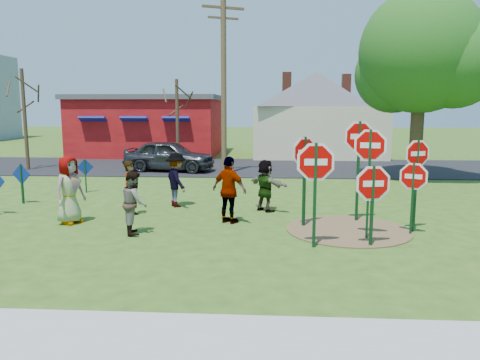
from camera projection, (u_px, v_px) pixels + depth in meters
The scene contains 26 objects.
ground at pixel (184, 219), 13.40m from camera, with size 120.00×120.00×0.00m, color #2D4E16.
sidewalk at pixel (87, 343), 6.30m from camera, with size 22.00×1.80×0.08m, color #9E9E99.
road at pixel (223, 167), 24.73m from camera, with size 120.00×7.50×0.04m, color black.
dirt_patch at pixel (348, 230), 12.14m from camera, with size 3.20×3.20×0.03m, color brown.
red_building at pixel (150, 125), 31.17m from camera, with size 9.40×7.69×3.90m.
cream_house at pixel (317, 110), 30.35m from camera, with size 9.40×9.40×6.50m.
stop_sign_a at pixel (315, 171), 10.45m from camera, with size 1.17×0.12×2.55m.
stop_sign_b at pixel (359, 145), 12.80m from camera, with size 1.14×0.19×2.95m.
stop_sign_c at pixel (370, 158), 11.07m from camera, with size 1.01×0.28×2.80m.
stop_sign_d at pixel (417, 162), 11.78m from camera, with size 0.89×0.31×2.48m.
stop_sign_e at pixel (373, 189), 10.58m from camera, with size 1.09×0.22×2.02m.
stop_sign_f at pixel (413, 181), 11.54m from camera, with size 0.85×0.40×1.95m.
stop_sign_g at pixel (305, 161), 12.28m from camera, with size 0.90×0.66×2.56m.
blue_diamond_c at pixel (22, 179), 15.39m from camera, with size 0.69×0.16×1.33m.
blue_diamond_d at pixel (85, 172), 17.36m from camera, with size 0.59×0.20×1.26m.
person_a at pixel (69, 190), 12.76m from camera, with size 0.91×0.60×1.87m, color #3F4C85.
person_b at pixel (131, 188), 13.73m from camera, with size 0.59×0.39×1.62m, color #247A63.
person_c at pixel (134, 203), 11.75m from camera, with size 0.78×0.60×1.60m, color brown.
person_d at pixel (176, 180), 14.92m from camera, with size 1.13×0.65×1.74m, color #303035.
person_e at pixel (229, 190), 12.78m from camera, with size 1.09×0.45×1.85m, color #4A2D5E.
person_f at pixel (265, 185), 14.28m from camera, with size 1.48×0.47×1.60m, color #19482A.
suv at pixel (169, 156), 22.99m from camera, with size 1.78×4.42×1.51m, color #2E2D32.
utility_pole at pixel (224, 83), 21.42m from camera, with size 1.85×0.92×8.10m.
leafy_tree at pixel (424, 58), 19.69m from camera, with size 5.68×5.18×8.07m.
bare_tree_west at pixel (24, 105), 23.10m from camera, with size 1.80×1.80×5.02m.
bare_tree_east at pixel (177, 110), 25.18m from camera, with size 1.80×1.80×4.63m.
Camera 1 is at (2.43, -12.94, 3.19)m, focal length 35.00 mm.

